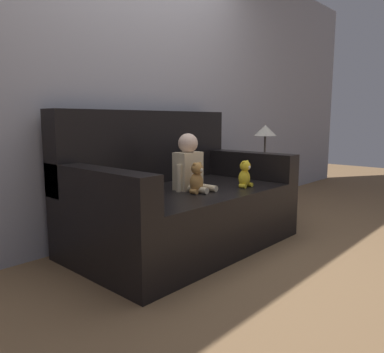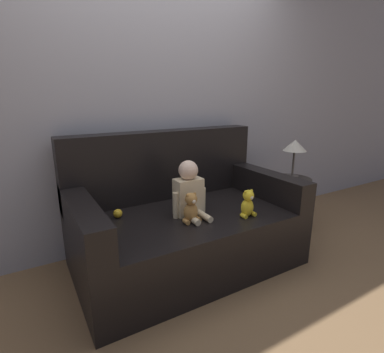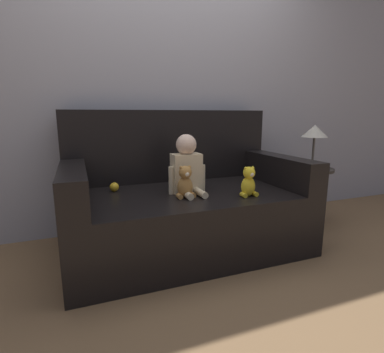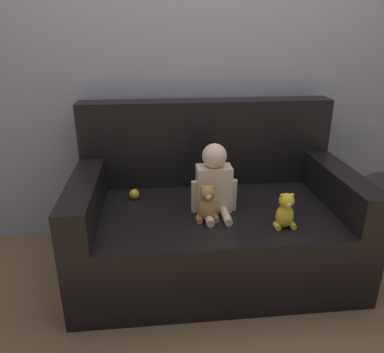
{
  "view_description": "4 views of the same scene",
  "coord_description": "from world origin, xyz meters",
  "px_view_note": "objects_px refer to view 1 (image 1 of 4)",
  "views": [
    {
      "loc": [
        -2.0,
        -1.89,
        0.95
      ],
      "look_at": [
        -0.06,
        -0.12,
        0.55
      ],
      "focal_mm": 35.0,
      "sensor_mm": 36.0,
      "label": 1
    },
    {
      "loc": [
        -1.05,
        -1.86,
        1.31
      ],
      "look_at": [
        0.04,
        0.0,
        0.72
      ],
      "focal_mm": 28.0,
      "sensor_mm": 36.0,
      "label": 2
    },
    {
      "loc": [
        -0.72,
        -2.0,
        0.99
      ],
      "look_at": [
        0.04,
        -0.02,
        0.55
      ],
      "focal_mm": 28.0,
      "sensor_mm": 36.0,
      "label": 3
    },
    {
      "loc": [
        -0.36,
        -2.05,
        1.46
      ],
      "look_at": [
        -0.14,
        -0.02,
        0.65
      ],
      "focal_mm": 35.0,
      "sensor_mm": 36.0,
      "label": 4
    }
  ],
  "objects_px": {
    "teddy_bear_brown": "(197,179)",
    "plush_toy_side": "(245,175)",
    "couch": "(178,201)",
    "person_baby": "(189,165)",
    "side_table": "(265,149)",
    "toy_ball": "(119,191)"
  },
  "relations": [
    {
      "from": "couch",
      "to": "toy_ball",
      "type": "distance_m",
      "value": 0.52
    },
    {
      "from": "toy_ball",
      "to": "side_table",
      "type": "distance_m",
      "value": 1.71
    },
    {
      "from": "toy_ball",
      "to": "side_table",
      "type": "xyz_separation_m",
      "value": [
        1.7,
        -0.1,
        0.19
      ]
    },
    {
      "from": "toy_ball",
      "to": "side_table",
      "type": "relative_size",
      "value": 0.07
    },
    {
      "from": "couch",
      "to": "plush_toy_side",
      "type": "height_order",
      "value": "couch"
    },
    {
      "from": "couch",
      "to": "toy_ball",
      "type": "height_order",
      "value": "couch"
    },
    {
      "from": "plush_toy_side",
      "to": "toy_ball",
      "type": "relative_size",
      "value": 3.12
    },
    {
      "from": "person_baby",
      "to": "plush_toy_side",
      "type": "bearing_deg",
      "value": -35.4
    },
    {
      "from": "toy_ball",
      "to": "side_table",
      "type": "bearing_deg",
      "value": -3.41
    },
    {
      "from": "person_baby",
      "to": "toy_ball",
      "type": "distance_m",
      "value": 0.54
    },
    {
      "from": "teddy_bear_brown",
      "to": "side_table",
      "type": "bearing_deg",
      "value": 10.4
    },
    {
      "from": "teddy_bear_brown",
      "to": "side_table",
      "type": "xyz_separation_m",
      "value": [
        1.27,
        0.23,
        0.12
      ]
    },
    {
      "from": "couch",
      "to": "teddy_bear_brown",
      "type": "height_order",
      "value": "couch"
    },
    {
      "from": "teddy_bear_brown",
      "to": "toy_ball",
      "type": "bearing_deg",
      "value": 141.59
    },
    {
      "from": "person_baby",
      "to": "side_table",
      "type": "height_order",
      "value": "side_table"
    },
    {
      "from": "teddy_bear_brown",
      "to": "plush_toy_side",
      "type": "bearing_deg",
      "value": -16.6
    },
    {
      "from": "toy_ball",
      "to": "person_baby",
      "type": "bearing_deg",
      "value": -23.33
    },
    {
      "from": "couch",
      "to": "person_baby",
      "type": "xyz_separation_m",
      "value": [
        -0.01,
        -0.13,
        0.29
      ]
    },
    {
      "from": "couch",
      "to": "person_baby",
      "type": "height_order",
      "value": "couch"
    },
    {
      "from": "couch",
      "to": "toy_ball",
      "type": "relative_size",
      "value": 25.69
    },
    {
      "from": "couch",
      "to": "side_table",
      "type": "height_order",
      "value": "couch"
    },
    {
      "from": "couch",
      "to": "teddy_bear_brown",
      "type": "bearing_deg",
      "value": -105.7
    }
  ]
}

